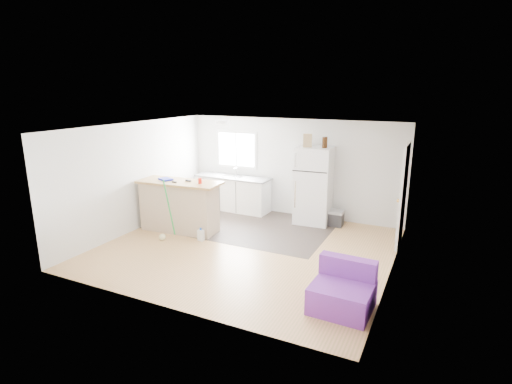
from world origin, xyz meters
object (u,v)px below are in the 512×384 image
peninsula (180,206)px  purple_seat (343,292)px  cooler (333,218)px  bottle_left (324,142)px  blue_tray (166,179)px  cardboard_box (307,140)px  cleaner_jug (201,235)px  mop (164,229)px  kitchen_cabinets (233,193)px  refrigerator (314,185)px  red_cup (200,181)px  bottle_right (326,142)px

peninsula → purple_seat: size_ratio=2.18×
cooler → bottle_left: size_ratio=1.92×
blue_tray → bottle_left: bottle_left is taller
peninsula → cardboard_box: (2.34, 1.75, 1.38)m
peninsula → cooler: size_ratio=3.95×
peninsula → cardboard_box: bearing=32.4°
cleaner_jug → cooler: bearing=49.7°
purple_seat → mop: (-4.04, 1.05, -0.02)m
mop → cardboard_box: bearing=40.0°
purple_seat → mop: 4.18m
blue_tray → cleaner_jug: bearing=-15.9°
kitchen_cabinets → bottle_left: bearing=-2.1°
mop → cardboard_box: size_ratio=4.43×
refrigerator → bottle_left: bottle_left is taller
red_cup → cardboard_box: size_ratio=0.40×
purple_seat → bottle_left: size_ratio=3.48×
peninsula → red_cup: bearing=-2.6°
kitchen_cabinets → purple_seat: 5.22m
bottle_left → cardboard_box: bearing=-179.8°
red_cup → mop: bearing=-128.7°
cooler → red_cup: 3.21m
blue_tray → kitchen_cabinets: bearing=72.2°
peninsula → red_cup: (0.55, 0.02, 0.62)m
peninsula → purple_seat: peninsula is taller
mop → bottle_right: bottle_right is taller
cleaner_jug → red_cup: (-0.21, 0.35, 1.08)m
cooler → blue_tray: bearing=-151.6°
blue_tray → cardboard_box: bearing=33.7°
mop → bottle_right: size_ratio=5.32×
red_cup → purple_seat: bearing=-25.6°
purple_seat → cleaner_jug: size_ratio=3.12×
kitchen_cabinets → refrigerator: bearing=-0.3°
peninsula → bottle_right: bottle_right is taller
kitchen_cabinets → mop: bearing=-94.0°
bottle_left → red_cup: bearing=-141.3°
cleaner_jug → bottle_left: (1.96, 2.08, 1.81)m
refrigerator → bottle_right: size_ratio=7.22×
bottle_right → cleaner_jug: bearing=-133.2°
kitchen_cabinets → peninsula: (-0.30, -1.92, 0.12)m
cooler → bottle_left: bearing=-165.2°
mop → bottle_left: 3.96m
cardboard_box → peninsula: bearing=-143.2°
refrigerator → bottle_right: 1.06m
kitchen_cabinets → bottle_left: 2.84m
peninsula → red_cup: size_ratio=15.82×
refrigerator → blue_tray: refrigerator is taller
peninsula → blue_tray: bearing=179.5°
red_cup → bottle_left: (2.17, 1.73, 0.73)m
cleaner_jug → red_cup: red_cup is taller
cleaner_jug → cardboard_box: 3.19m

